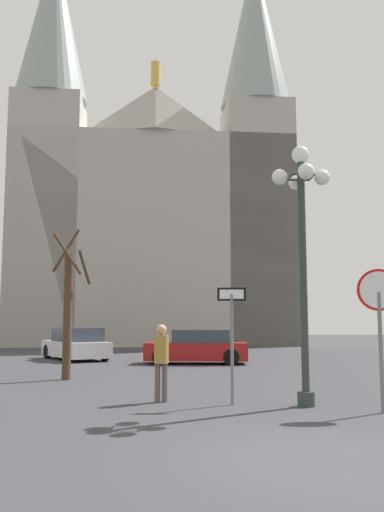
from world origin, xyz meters
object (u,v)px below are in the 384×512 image
(parked_car_near_red, at_px, (198,348))
(parked_car_far_white, at_px, (76,345))
(street_lamp, at_px, (302,231))
(cathedral, at_px, (153,214))
(pedestrian_walking, at_px, (161,355))
(bare_tree, at_px, (68,309))
(stop_sign, at_px, (379,310))
(one_way_arrow_sign, at_px, (232,330))

(parked_car_near_red, height_order, parked_car_far_white, parked_car_far_white)
(parked_car_far_white, bearing_deg, street_lamp, -62.36)
(cathedral, bearing_deg, parked_car_near_red, -82.11)
(parked_car_far_white, height_order, pedestrian_walking, pedestrian_walking)
(cathedral, relative_size, bare_tree, 6.61)
(stop_sign, xyz_separation_m, parked_car_near_red, (-3.05, 12.12, -1.31))
(stop_sign, xyz_separation_m, bare_tree, (-7.24, 6.15, 0.15))
(one_way_arrow_sign, height_order, bare_tree, bare_tree)
(one_way_arrow_sign, distance_m, parked_car_far_white, 14.62)
(bare_tree, bearing_deg, stop_sign, -40.37)
(stop_sign, distance_m, parked_car_far_white, 16.89)
(parked_car_far_white, distance_m, pedestrian_walking, 13.67)
(street_lamp, relative_size, bare_tree, 1.19)
(one_way_arrow_sign, bearing_deg, parked_car_near_red, 91.37)
(street_lamp, distance_m, bare_tree, 8.12)
(one_way_arrow_sign, xyz_separation_m, bare_tree, (-4.45, 5.04, 0.55))
(one_way_arrow_sign, bearing_deg, parked_car_far_white, 112.88)
(street_lamp, height_order, parked_car_far_white, street_lamp)
(parked_car_near_red, distance_m, pedestrian_walking, 10.65)
(bare_tree, relative_size, pedestrian_walking, 2.78)
(street_lamp, height_order, pedestrian_walking, street_lamp)
(bare_tree, height_order, parked_car_near_red, bare_tree)
(street_lamp, distance_m, parked_car_near_red, 11.79)
(stop_sign, distance_m, pedestrian_walking, 4.67)
(cathedral, bearing_deg, pedestrian_walking, -87.38)
(street_lamp, relative_size, parked_car_far_white, 1.18)
(street_lamp, height_order, bare_tree, street_lamp)
(cathedral, xyz_separation_m, parked_car_far_white, (-2.82, -16.25, -9.24))
(cathedral, bearing_deg, stop_sign, -79.63)
(stop_sign, bearing_deg, cathedral, 100.37)
(cathedral, distance_m, one_way_arrow_sign, 30.97)
(bare_tree, height_order, pedestrian_walking, bare_tree)
(pedestrian_walking, bearing_deg, cathedral, 92.62)
(cathedral, height_order, bare_tree, cathedral)
(cathedral, xyz_separation_m, parked_car_near_red, (2.59, -18.70, -9.25))
(one_way_arrow_sign, xyz_separation_m, pedestrian_walking, (-1.51, 0.43, -0.55))
(parked_car_near_red, relative_size, parked_car_far_white, 0.91)
(cathedral, bearing_deg, one_way_arrow_sign, -84.51)
(cathedral, height_order, street_lamp, cathedral)
(cathedral, bearing_deg, parked_car_far_white, -99.85)
(street_lamp, relative_size, pedestrian_walking, 3.31)
(cathedral, height_order, parked_car_near_red, cathedral)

